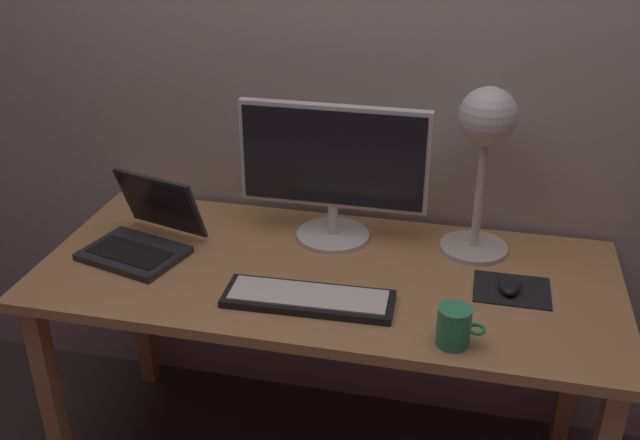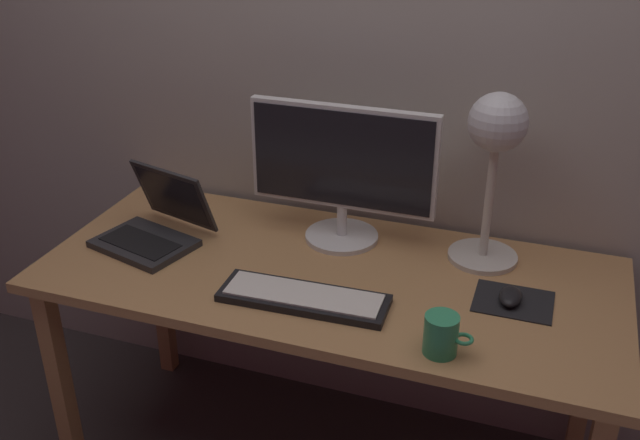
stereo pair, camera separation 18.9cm
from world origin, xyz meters
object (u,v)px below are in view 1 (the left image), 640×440
(mouse, at_px, (509,284))
(coffee_mug, at_px, (454,326))
(laptop, at_px, (146,229))
(desk_lamp, at_px, (486,136))
(keyboard_main, at_px, (309,298))
(monitor, at_px, (333,167))

(mouse, distance_m, coffee_mug, 0.30)
(laptop, distance_m, desk_lamp, 1.00)
(keyboard_main, bearing_deg, desk_lamp, 42.94)
(monitor, height_order, desk_lamp, desk_lamp)
(keyboard_main, relative_size, desk_lamp, 0.91)
(desk_lamp, bearing_deg, laptop, -168.19)
(monitor, distance_m, keyboard_main, 0.42)
(monitor, bearing_deg, coffee_mug, -49.70)
(keyboard_main, xyz_separation_m, coffee_mug, (0.37, -0.10, 0.04))
(monitor, bearing_deg, laptop, -161.08)
(laptop, bearing_deg, mouse, -0.50)
(monitor, relative_size, coffee_mug, 4.75)
(desk_lamp, bearing_deg, coffee_mug, -93.75)
(laptop, distance_m, mouse, 1.03)
(monitor, height_order, keyboard_main, monitor)
(monitor, relative_size, laptop, 1.62)
(monitor, relative_size, keyboard_main, 1.23)
(laptop, bearing_deg, desk_lamp, 11.81)
(monitor, height_order, coffee_mug, monitor)
(keyboard_main, distance_m, laptop, 0.56)
(keyboard_main, relative_size, laptop, 1.32)
(mouse, bearing_deg, desk_lamp, 115.85)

